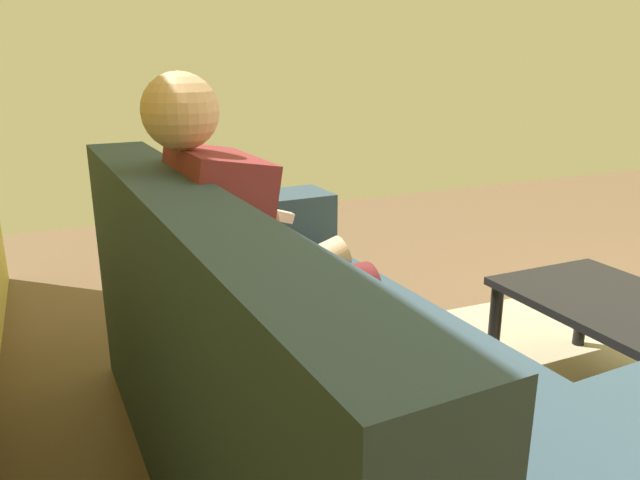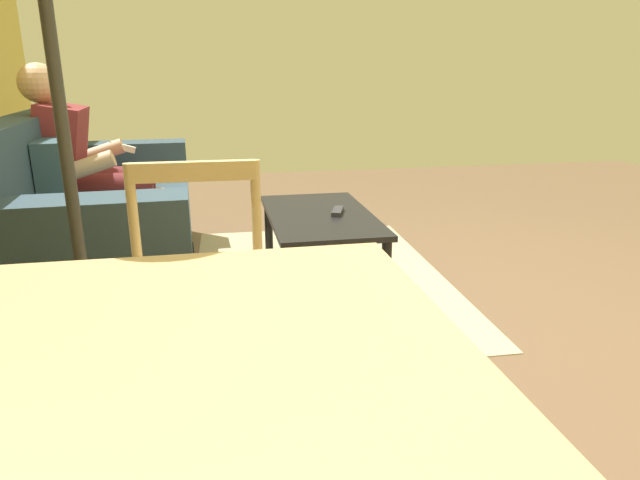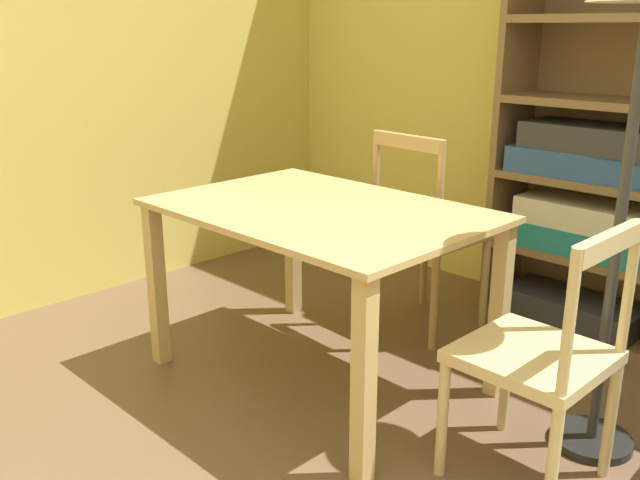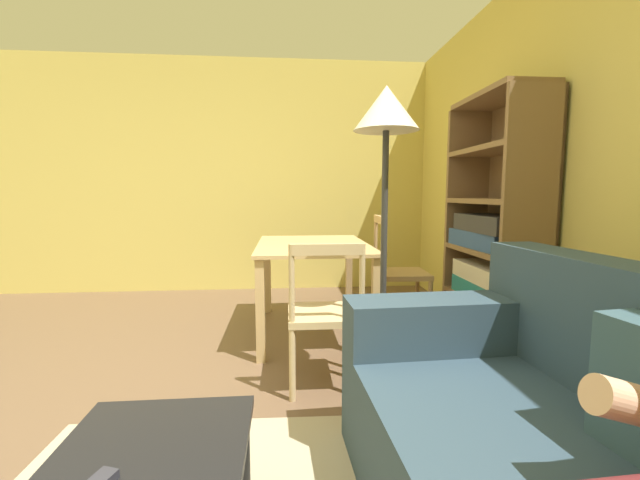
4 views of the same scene
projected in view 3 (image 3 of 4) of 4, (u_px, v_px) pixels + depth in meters
name	position (u px, v px, depth m)	size (l,w,h in m)	color
bookshelf	(594.00, 175.00, 3.18)	(0.87, 0.36, 1.82)	brown
dining_table	(320.00, 234.00, 2.73)	(1.28, 0.89, 0.73)	tan
dining_chair_near_wall	(427.00, 234.00, 3.25)	(0.44, 0.44, 0.96)	tan
dining_chair_facing_couch	(542.00, 358.00, 2.13)	(0.42, 0.42, 0.87)	#D1B27F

